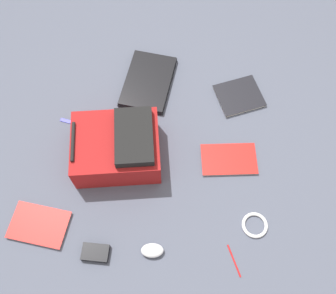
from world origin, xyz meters
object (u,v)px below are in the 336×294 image
(backpack, at_px, (118,147))
(pen_black, at_px, (234,261))
(book_comic, at_px, (229,159))
(book_blue, at_px, (39,225))
(cable_coil, at_px, (255,225))
(usb_stick, at_px, (66,121))
(book_red, at_px, (239,96))
(laptop, at_px, (148,82))
(power_brick, at_px, (95,253))
(computer_mouse, at_px, (152,250))

(backpack, distance_m, pen_black, 0.73)
(book_comic, height_order, book_blue, book_blue)
(cable_coil, bearing_deg, usb_stick, 72.49)
(book_comic, distance_m, book_red, 0.37)
(laptop, xyz_separation_m, book_comic, (-0.35, -0.49, -0.01))
(backpack, bearing_deg, book_comic, -79.65)
(book_red, distance_m, usb_stick, 0.91)
(laptop, bearing_deg, backpack, 176.17)
(book_red, xyz_separation_m, power_brick, (-0.95, 0.49, 0.01))
(laptop, distance_m, usb_stick, 0.48)
(backpack, distance_m, book_red, 0.70)
(backpack, distance_m, usb_stick, 0.36)
(book_comic, xyz_separation_m, book_red, (0.37, 0.01, 0.00))
(book_comic, relative_size, cable_coil, 2.54)
(backpack, xyz_separation_m, laptop, (0.44, -0.03, -0.08))
(book_red, xyz_separation_m, computer_mouse, (-0.88, 0.25, 0.01))
(backpack, xyz_separation_m, book_comic, (0.10, -0.52, -0.09))
(backpack, height_order, pen_black, backpack)
(computer_mouse, bearing_deg, book_blue, 77.34)
(power_brick, bearing_deg, pen_black, -79.96)
(cable_coil, xyz_separation_m, usb_stick, (0.32, 1.01, -0.00))
(book_comic, xyz_separation_m, cable_coil, (-0.29, -0.17, 0.00))
(backpack, relative_size, book_red, 1.61)
(book_red, height_order, computer_mouse, computer_mouse)
(book_blue, bearing_deg, laptop, -18.50)
(backpack, distance_m, book_comic, 0.54)
(power_brick, bearing_deg, computer_mouse, -74.98)
(usb_stick, bearing_deg, backpack, -110.53)
(book_red, height_order, power_brick, power_brick)
(book_comic, distance_m, computer_mouse, 0.57)
(cable_coil, relative_size, power_brick, 1.01)
(book_red, bearing_deg, computer_mouse, 164.19)
(book_comic, height_order, pen_black, book_comic)
(book_comic, distance_m, usb_stick, 0.85)
(cable_coil, distance_m, power_brick, 0.72)
(pen_black, bearing_deg, laptop, 36.10)
(book_red, height_order, pen_black, book_red)
(book_blue, height_order, power_brick, power_brick)
(backpack, bearing_deg, book_blue, 148.30)
(power_brick, height_order, pen_black, power_brick)
(book_blue, distance_m, computer_mouse, 0.53)
(book_red, distance_m, pen_black, 0.85)
(cable_coil, bearing_deg, laptop, 45.87)
(usb_stick, bearing_deg, book_red, -67.65)
(book_blue, xyz_separation_m, usb_stick, (0.54, 0.07, -0.01))
(book_blue, bearing_deg, book_red, -41.21)
(book_comic, xyz_separation_m, power_brick, (-0.58, 0.50, 0.01))
(book_red, distance_m, cable_coil, 0.69)
(book_blue, distance_m, cable_coil, 0.97)
(laptop, distance_m, book_red, 0.49)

